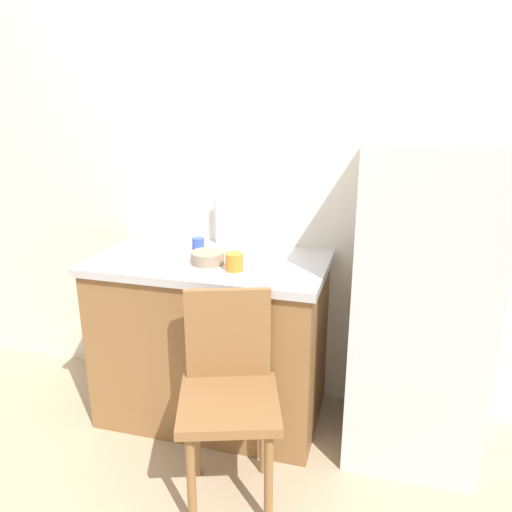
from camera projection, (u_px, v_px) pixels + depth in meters
ground_plane at (174, 501)px, 2.18m from camera, size 8.00×8.00×0.00m
back_wall at (239, 172)px, 2.70m from camera, size 4.80×0.10×2.50m
cabinet_base at (212, 342)px, 2.65m from camera, size 1.11×0.60×0.84m
countertop at (210, 262)px, 2.52m from camera, size 1.15×0.64×0.04m
faucet at (217, 222)px, 2.71m from camera, size 0.02×0.02×0.24m
refrigerator at (420, 305)px, 2.32m from camera, size 0.58×0.57×1.48m
chair at (229, 389)px, 2.10m from camera, size 0.51×0.51×0.89m
dish_tray at (158, 252)px, 2.53m from camera, size 0.28×0.20×0.05m
terracotta_bowl at (208, 258)px, 2.43m from camera, size 0.16×0.16×0.06m
cup_blue at (198, 245)px, 2.61m from camera, size 0.06×0.06×0.07m
cup_orange at (234, 262)px, 2.34m from camera, size 0.08×0.08×0.08m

